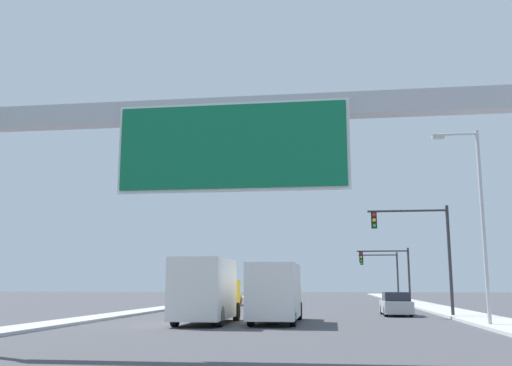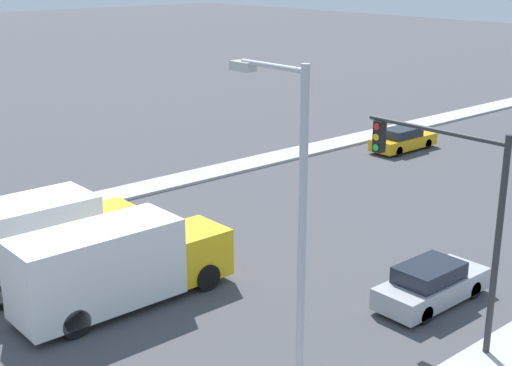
# 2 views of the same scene
# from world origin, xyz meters

# --- Properties ---
(median_strip_left) EXTENTS (2.00, 120.00, 0.15)m
(median_strip_left) POSITION_xyz_m (-10.75, 60.00, 0.07)
(median_strip_left) COLOR #B4B4B4
(median_strip_left) RESTS_ON ground
(car_far_right) EXTENTS (1.77, 4.61, 1.51)m
(car_far_right) POSITION_xyz_m (7.00, 39.65, 0.71)
(car_far_right) COLOR #A5A8AD
(car_far_right) RESTS_ON ground
(car_near_right) EXTENTS (1.77, 4.78, 1.46)m
(car_near_right) POSITION_xyz_m (-7.00, 56.00, 0.69)
(car_near_right) COLOR gold
(car_near_right) RESTS_ON ground
(truck_box_primary) EXTENTS (2.33, 7.92, 3.05)m
(truck_box_primary) POSITION_xyz_m (0.00, 31.24, 1.56)
(truck_box_primary) COLOR yellow
(truck_box_primary) RESTS_ON ground
(truck_box_secondary) EXTENTS (2.48, 7.12, 3.29)m
(truck_box_secondary) POSITION_xyz_m (-3.50, 30.18, 1.67)
(truck_box_secondary) COLOR yellow
(truck_box_secondary) RESTS_ON ground
(traffic_light_near_intersection) EXTENTS (5.06, 0.32, 6.94)m
(traffic_light_near_intersection) POSITION_xyz_m (8.72, 38.00, 4.69)
(traffic_light_near_intersection) COLOR #2D2D30
(traffic_light_near_intersection) RESTS_ON ground
(street_lamp_right) EXTENTS (2.28, 0.28, 9.64)m
(street_lamp_right) POSITION_xyz_m (10.11, 29.89, 5.57)
(street_lamp_right) COLOR #B2B2B7
(street_lamp_right) RESTS_ON ground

